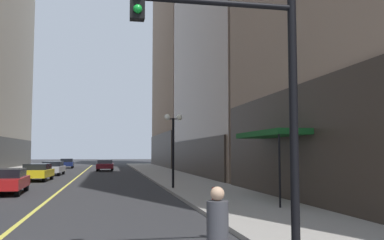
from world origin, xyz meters
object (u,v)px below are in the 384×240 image
car_red (6,180)px  pedestrian_with_orange_bag (218,232)px  car_silver (53,168)px  fire_hydrant_right (215,198)px  car_yellow (37,172)px  car_maroon (105,165)px  car_navy (67,163)px  street_lamp_right_mid (173,134)px  traffic_light_near_right (244,75)px

car_red → pedestrian_with_orange_bag: pedestrian_with_orange_bag is taller
car_silver → fire_hydrant_right: bearing=-70.3°
car_silver → fire_hydrant_right: (9.45, -26.35, -0.32)m
car_silver → car_yellow: bearing=-90.9°
car_maroon → car_navy: bearing=117.9°
car_yellow → car_maroon: (5.04, 17.24, 0.00)m
street_lamp_right_mid → car_yellow: bearing=132.1°
car_red → street_lamp_right_mid: 9.39m
car_silver → car_maroon: size_ratio=0.90×
car_red → car_navy: (-0.36, 37.78, -0.00)m
car_red → car_navy: same height
pedestrian_with_orange_bag → fire_hydrant_right: (2.55, 10.10, -0.57)m
car_silver → pedestrian_with_orange_bag: 37.10m
street_lamp_right_mid → car_red: bearing=-177.6°
car_maroon → fire_hydrant_right: (4.54, -35.25, -0.32)m
car_navy → fire_hydrant_right: 46.43m
pedestrian_with_orange_bag → car_red: bearing=111.6°
car_silver → fire_hydrant_right: car_silver is taller
street_lamp_right_mid → car_navy: bearing=104.1°
car_maroon → pedestrian_with_orange_bag: pedestrian_with_orange_bag is taller
car_yellow → fire_hydrant_right: 20.41m
car_red → car_maroon: size_ratio=0.94×
car_maroon → car_silver: bearing=-118.9°
pedestrian_with_orange_bag → car_silver: bearing=100.7°
car_maroon → traffic_light_near_right: size_ratio=0.84×
car_silver → car_maroon: 10.17m
fire_hydrant_right → traffic_light_near_right: bearing=-100.4°
car_navy → traffic_light_near_right: (8.34, -53.82, 3.02)m
car_yellow → car_silver: bearing=89.1°
traffic_light_near_right → street_lamp_right_mid: 16.46m
car_red → car_navy: size_ratio=0.98×
car_navy → traffic_light_near_right: bearing=-81.2°
car_navy → street_lamp_right_mid: (9.39, -37.39, 2.54)m
fire_hydrant_right → street_lamp_right_mid: bearing=93.6°
car_red → fire_hydrant_right: (9.53, -7.58, -0.32)m
car_silver → car_maroon: same height
car_silver → street_lamp_right_mid: street_lamp_right_mid is taller
car_red → car_silver: (0.08, 18.77, -0.00)m
car_maroon → traffic_light_near_right: traffic_light_near_right is taller
car_yellow → fire_hydrant_right: bearing=-62.0°
car_yellow → car_navy: (-0.32, 27.34, -0.00)m
car_maroon → car_navy: same height
car_yellow → pedestrian_with_orange_bag: 28.98m
car_maroon → pedestrian_with_orange_bag: (2.00, -45.35, 0.25)m
car_red → car_yellow: 10.43m
car_navy → street_lamp_right_mid: street_lamp_right_mid is taller
street_lamp_right_mid → car_silver: bearing=116.0°
car_red → car_navy: 37.78m
traffic_light_near_right → fire_hydrant_right: bearing=79.6°
pedestrian_with_orange_bag → traffic_light_near_right: 3.37m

